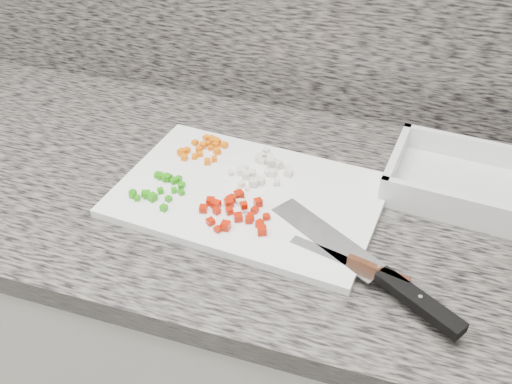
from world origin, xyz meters
TOP-DOWN VIEW (x-y plane):
  - cabinet at (0.00, 1.44)m, footprint 3.92×0.62m
  - countertop at (0.00, 1.44)m, footprint 3.96×0.64m
  - cutting_board at (0.11, 1.41)m, footprint 0.46×0.33m
  - carrot_pile at (-0.01, 1.50)m, footprint 0.08×0.09m
  - onion_pile at (0.12, 1.47)m, footprint 0.11×0.11m
  - green_pepper_pile at (-0.03, 1.36)m, footprint 0.09×0.09m
  - red_pepper_pile at (0.11, 1.34)m, footprint 0.12×0.11m
  - garlic_pile at (0.10, 1.39)m, footprint 0.04×0.06m
  - chef_knife at (0.36, 1.27)m, footprint 0.31×0.22m
  - paring_knife at (0.33, 1.28)m, footprint 0.18×0.06m
  - tray at (0.47, 1.54)m, footprint 0.28×0.22m

SIDE VIEW (x-z plane):
  - cabinet at x=0.00m, z-range 0.00..0.86m
  - countertop at x=0.00m, z-range 0.86..0.90m
  - cutting_board at x=0.11m, z-range 0.90..0.91m
  - tray at x=0.47m, z-range 0.89..0.95m
  - garlic_pile at x=0.10m, z-range 0.91..0.92m
  - green_pepper_pile at x=-0.03m, z-range 0.91..0.93m
  - carrot_pile at x=-0.01m, z-range 0.91..0.93m
  - chef_knife at x=0.36m, z-range 0.91..0.93m
  - paring_knife at x=0.33m, z-range 0.91..0.93m
  - red_pepper_pile at x=0.11m, z-range 0.91..0.93m
  - onion_pile at x=0.12m, z-range 0.91..0.93m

